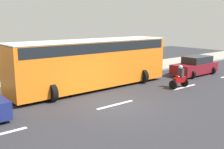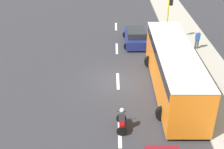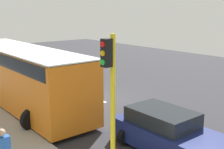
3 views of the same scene
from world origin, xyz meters
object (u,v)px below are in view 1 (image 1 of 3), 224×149
Objects in this scene: car_maroon at (195,66)px; pedestrian_near_signal at (66,64)px; city_bus at (93,60)px; motorcycle at (179,78)px.

pedestrian_near_signal is at bearing 57.52° from car_maroon.
city_bus reaches higher than car_maroon.
pedestrian_near_signal is at bearing -3.14° from city_bus.
motorcycle is 0.91× the size of pedestrian_near_signal.
pedestrian_near_signal reaches higher than motorcycle.
motorcycle is at bearing 112.40° from car_maroon.
pedestrian_near_signal reaches higher than car_maroon.
city_bus reaches higher than pedestrian_near_signal.
city_bus reaches higher than motorcycle.
pedestrian_near_signal is (7.55, 4.16, 0.42)m from motorcycle.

